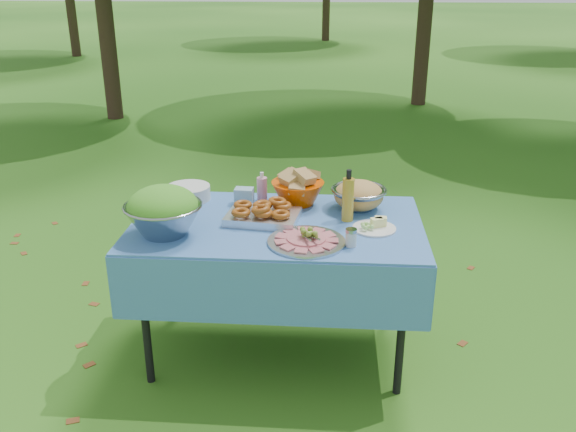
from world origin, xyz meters
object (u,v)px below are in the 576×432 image
object	(u,v)px
bread_bowl	(298,187)
pasta_bowl_steel	(359,195)
picnic_table	(277,289)
oil_bottle	(348,195)
salad_bowl	(163,211)
charcuterie_platter	(306,235)
plate_stack	(189,193)

from	to	relation	value
bread_bowl	pasta_bowl_steel	xyz separation A→B (m)	(0.33, -0.05, -0.02)
picnic_table	oil_bottle	bearing A→B (deg)	9.01
bread_bowl	pasta_bowl_steel	bearing A→B (deg)	-8.23
picnic_table	salad_bowl	distance (m)	0.75
picnic_table	salad_bowl	xyz separation A→B (m)	(-0.53, -0.19, 0.50)
bread_bowl	charcuterie_platter	xyz separation A→B (m)	(0.07, -0.51, -0.05)
bread_bowl	charcuterie_platter	distance (m)	0.52
charcuterie_platter	oil_bottle	bearing A→B (deg)	56.35
plate_stack	bread_bowl	world-z (taller)	bread_bowl
plate_stack	charcuterie_platter	bearing A→B (deg)	-38.36
plate_stack	pasta_bowl_steel	bearing A→B (deg)	-4.29
picnic_table	salad_bowl	bearing A→B (deg)	-160.43
plate_stack	oil_bottle	world-z (taller)	oil_bottle
charcuterie_platter	plate_stack	bearing A→B (deg)	141.64
plate_stack	charcuterie_platter	world-z (taller)	charcuterie_platter
pasta_bowl_steel	plate_stack	bearing A→B (deg)	175.71
salad_bowl	plate_stack	xyz separation A→B (m)	(0.01, 0.49, -0.08)
salad_bowl	pasta_bowl_steel	distance (m)	1.03
picnic_table	plate_stack	bearing A→B (deg)	149.96
pasta_bowl_steel	oil_bottle	distance (m)	0.19
salad_bowl	charcuterie_platter	bearing A→B (deg)	-4.17
salad_bowl	bread_bowl	distance (m)	0.77
picnic_table	pasta_bowl_steel	size ratio (longest dim) A/B	5.08
bread_bowl	charcuterie_platter	world-z (taller)	bread_bowl
bread_bowl	charcuterie_platter	bearing A→B (deg)	-82.17
pasta_bowl_steel	oil_bottle	size ratio (longest dim) A/B	1.07
picnic_table	charcuterie_platter	xyz separation A→B (m)	(0.16, -0.24, 0.42)
charcuterie_platter	oil_bottle	size ratio (longest dim) A/B	1.36
pasta_bowl_steel	oil_bottle	xyz separation A→B (m)	(-0.06, -0.17, 0.06)
pasta_bowl_steel	salad_bowl	bearing A→B (deg)	-156.11
salad_bowl	bread_bowl	xyz separation A→B (m)	(0.61, 0.46, -0.03)
bread_bowl	oil_bottle	world-z (taller)	oil_bottle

